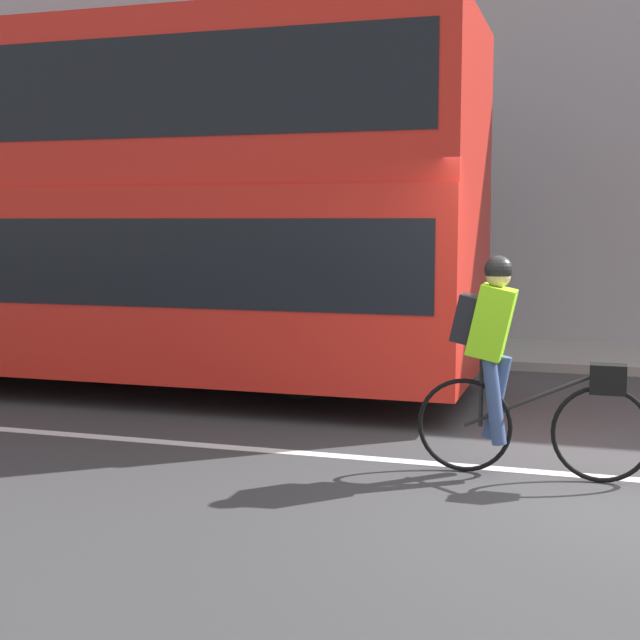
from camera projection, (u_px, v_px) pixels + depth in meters
name	position (u px, v px, depth m)	size (l,w,h in m)	color
ground_plane	(579.00, 481.00, 6.67)	(80.00, 80.00, 0.00)	#38383A
road_center_line	(580.00, 475.00, 6.81)	(50.00, 0.14, 0.01)	silver
sidewalk_curb	(586.00, 356.00, 12.36)	(60.00, 2.30, 0.12)	gray
building_facade	(595.00, 91.00, 13.18)	(60.00, 0.30, 7.69)	#9E9EA3
bus	(50.00, 197.00, 10.48)	(9.99, 2.62, 4.01)	black
cyclist_on_bike	(509.00, 359.00, 6.73)	(1.75, 0.32, 1.68)	black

